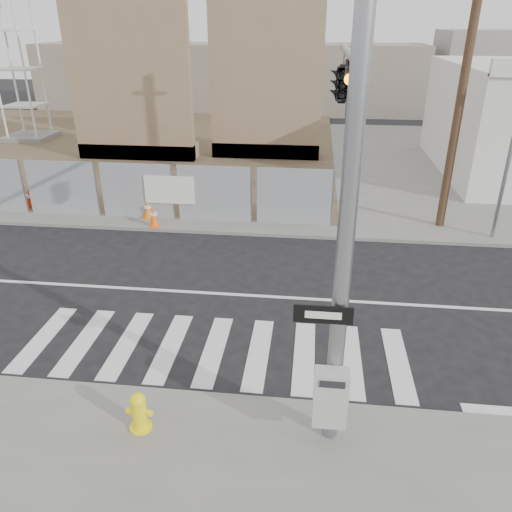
# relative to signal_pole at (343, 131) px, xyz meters

# --- Properties ---
(ground) EXTENTS (100.00, 100.00, 0.00)m
(ground) POSITION_rel_signal_pole_xyz_m (-2.49, 2.05, -4.78)
(ground) COLOR black
(ground) RESTS_ON ground
(sidewalk_far) EXTENTS (50.00, 20.00, 0.12)m
(sidewalk_far) POSITION_rel_signal_pole_xyz_m (-2.49, 16.05, -4.72)
(sidewalk_far) COLOR slate
(sidewalk_far) RESTS_ON ground
(signal_pole) EXTENTS (0.96, 5.87, 7.00)m
(signal_pole) POSITION_rel_signal_pole_xyz_m (0.00, 0.00, 0.00)
(signal_pole) COLOR gray
(signal_pole) RESTS_ON sidewalk_near
(concrete_wall_left) EXTENTS (6.00, 1.30, 8.00)m
(concrete_wall_left) POSITION_rel_signal_pole_xyz_m (-9.49, 15.13, -1.40)
(concrete_wall_left) COLOR #7E6A4B
(concrete_wall_left) RESTS_ON sidewalk_far
(concrete_wall_right) EXTENTS (5.50, 1.30, 8.00)m
(concrete_wall_right) POSITION_rel_signal_pole_xyz_m (-2.99, 16.13, -1.40)
(concrete_wall_right) COLOR #7E6A4B
(concrete_wall_right) RESTS_ON sidewalk_far
(utility_pole_right) EXTENTS (1.60, 0.28, 10.00)m
(utility_pole_right) POSITION_rel_signal_pole_xyz_m (4.01, 7.55, 0.42)
(utility_pole_right) COLOR #4D3624
(utility_pole_right) RESTS_ON sidewalk_far
(fire_hydrant) EXTENTS (0.50, 0.50, 0.75)m
(fire_hydrant) POSITION_rel_signal_pole_xyz_m (-3.30, -3.01, -4.29)
(fire_hydrant) COLOR yellow
(fire_hydrant) RESTS_ON sidewalk_near
(traffic_cone_b) EXTENTS (0.41, 0.41, 0.77)m
(traffic_cone_b) POSITION_rel_signal_pole_xyz_m (-11.10, 7.47, -4.28)
(traffic_cone_b) COLOR red
(traffic_cone_b) RESTS_ON sidewalk_far
(traffic_cone_c) EXTENTS (0.40, 0.40, 0.67)m
(traffic_cone_c) POSITION_rel_signal_pole_xyz_m (-6.36, 7.00, -4.33)
(traffic_cone_c) COLOR orange
(traffic_cone_c) RESTS_ON sidewalk_far
(traffic_cone_d) EXTENTS (0.36, 0.36, 0.70)m
(traffic_cone_d) POSITION_rel_signal_pole_xyz_m (-5.91, 6.27, -4.32)
(traffic_cone_d) COLOR #FE620D
(traffic_cone_d) RESTS_ON sidewalk_far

